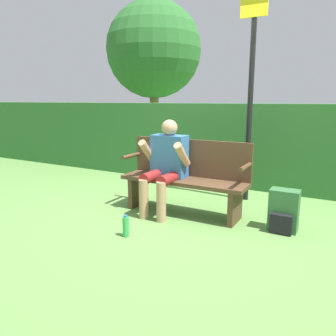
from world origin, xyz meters
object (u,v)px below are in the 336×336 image
(water_bottle, at_px, (126,226))
(tree, at_px, (154,50))
(backpack, at_px, (283,212))
(signpost, at_px, (251,90))
(person_seated, at_px, (166,162))
(park_bench, at_px, (185,176))

(water_bottle, bearing_deg, tree, 118.64)
(backpack, bearing_deg, tree, 132.62)
(backpack, relative_size, signpost, 0.17)
(person_seated, relative_size, backpack, 2.54)
(park_bench, height_order, tree, tree)
(water_bottle, relative_size, signpost, 0.08)
(signpost, bearing_deg, backpack, -54.23)
(tree, bearing_deg, signpost, -46.04)
(backpack, bearing_deg, signpost, 125.77)
(signpost, distance_m, tree, 5.79)
(water_bottle, height_order, tree, tree)
(person_seated, distance_m, tree, 6.35)
(park_bench, height_order, person_seated, person_seated)
(backpack, bearing_deg, water_bottle, -145.83)
(park_bench, relative_size, water_bottle, 6.83)
(park_bench, xyz_separation_m, signpost, (0.51, 0.86, 1.04))
(water_bottle, xyz_separation_m, signpost, (0.71, 1.83, 1.38))
(tree, bearing_deg, water_bottle, -61.36)
(water_bottle, bearing_deg, backpack, 34.17)
(person_seated, distance_m, signpost, 1.49)
(park_bench, distance_m, water_bottle, 1.04)
(tree, bearing_deg, backpack, -47.38)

